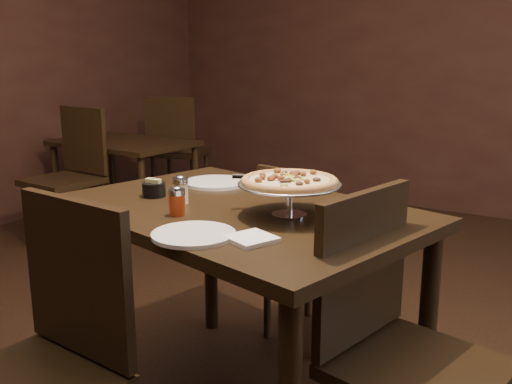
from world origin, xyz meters
The scene contains 16 objects.
room centered at (0.06, 0.03, 1.40)m, with size 6.04×7.04×2.84m.
dining_table centered at (0.07, 0.06, 0.71)m, with size 1.46×1.12×0.82m.
background_table centered at (-2.20, 1.68, 0.59)m, with size 1.09×0.73×0.68m.
pizza_stand centered at (0.29, 0.06, 0.94)m, with size 0.36×0.36×0.15m.
parmesan_shaker centered at (-0.14, -0.01, 0.87)m, with size 0.06×0.06×0.11m.
pepper_flake_shaker centered at (-0.04, -0.14, 0.87)m, with size 0.06×0.06×0.10m.
packet_caddy centered at (-0.29, 0.01, 0.85)m, with size 0.09×0.09×0.07m.
napkin_stack centered at (0.33, -0.24, 0.83)m, with size 0.13×0.13×0.01m, color white.
plate_left centered at (-0.23, 0.32, 0.83)m, with size 0.27×0.27×0.01m, color white.
plate_near centered at (0.16, -0.30, 0.83)m, with size 0.26×0.26×0.01m, color white.
serving_spatula centered at (0.12, 0.06, 0.94)m, with size 0.15×0.15×0.02m.
chair_far centered at (0.04, 0.67, 0.47)m, with size 0.47×0.47×0.87m.
chair_near centered at (-0.06, -0.70, 0.53)m, with size 0.48×0.48×0.97m.
chair_side centered at (0.73, -0.06, 0.53)m, with size 0.53×0.53×0.97m.
bg_chair_far centered at (-2.22, 2.35, 0.55)m, with size 0.60×0.60×1.01m.
bg_chair_near centered at (-2.14, 1.09, 0.54)m, with size 0.48×0.48×0.99m.
Camera 1 is at (1.23, -1.59, 1.36)m, focal length 40.00 mm.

